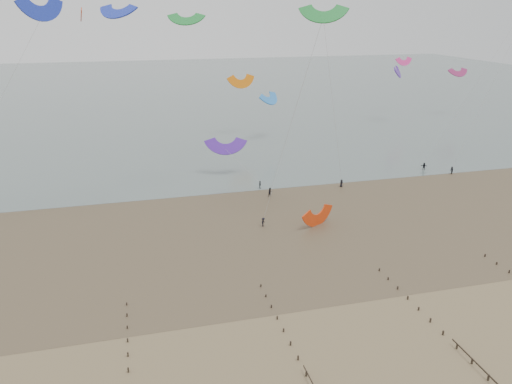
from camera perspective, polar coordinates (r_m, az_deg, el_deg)
ground at (r=59.62m, az=-0.22°, el=-17.05°), size 500.00×500.00×0.00m
sea_and_shore at (r=88.47m, az=-8.31°, el=-4.12°), size 500.00×665.00×0.03m
kitesurfers at (r=106.49m, az=6.87°, el=0.70°), size 131.22×24.28×1.90m
grounded_kite at (r=89.58m, az=7.06°, el=-3.75°), size 8.26×7.68×3.63m
kites_airborne at (r=135.34m, az=-16.87°, el=13.50°), size 233.28×117.30×45.07m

